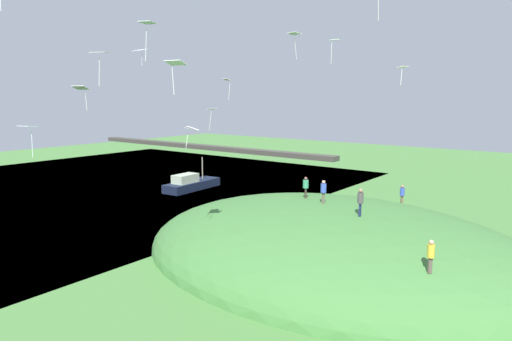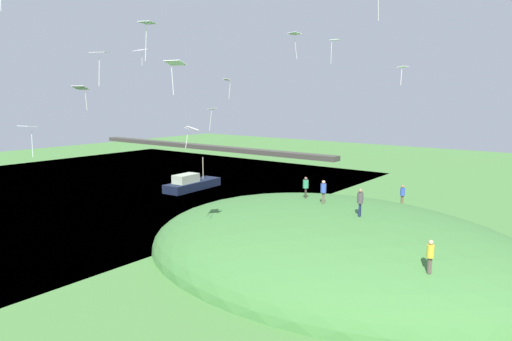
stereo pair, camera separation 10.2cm
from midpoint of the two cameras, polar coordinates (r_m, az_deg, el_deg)
The scene contains 23 objects.
ground_plane at distance 35.23m, azimuth -1.38°, elevation -9.58°, with size 160.00×160.00×0.00m, color #497E3B.
lake_water at distance 59.71m, azimuth -25.72°, elevation -2.89°, with size 55.03×80.00×0.40m, color #36557A.
grass_hill at distance 33.59m, azimuth 9.81°, elevation -10.66°, with size 29.89×22.06×7.83m, color #417739.
bridge_deck_far at distance 75.82m, azimuth -6.65°, elevation 2.97°, with size 49.53×1.80×0.70m, color #424139.
boat_on_lake at distance 56.91m, azimuth -8.09°, elevation -1.65°, with size 3.02×8.24×3.82m.
person_with_child at distance 32.25m, azimuth 8.56°, elevation -2.32°, with size 0.54×0.54×1.67m.
person_near_shore at distance 24.56m, azimuth 21.18°, elevation -9.55°, with size 0.51×0.51×1.75m.
person_watching_kites at distance 29.61m, azimuth 13.07°, elevation -3.48°, with size 0.40×0.40×1.82m.
person_on_hilltop at distance 39.48m, azimuth 18.00°, elevation -2.64°, with size 0.52×0.52×1.71m.
person_walking_path at distance 34.20m, azimuth 6.36°, elevation -1.82°, with size 0.59×0.59×1.61m.
kite_0 at distance 30.62m, azimuth 9.95°, elevation 15.62°, with size 0.71×0.57×1.51m.
kite_1 at distance 23.85m, azimuth -10.02°, elevation 13.02°, with size 1.11×0.87×1.72m.
kite_2 at distance 38.52m, azimuth -3.56°, elevation 11.09°, with size 0.69×0.53×1.70m.
kite_3 at distance 36.99m, azimuth -14.31°, elevation 14.41°, with size 1.09×0.76×1.28m.
kite_5 at distance 38.30m, azimuth -5.48°, elevation 7.48°, with size 0.50×0.71×1.85m.
kite_6 at distance 29.59m, azimuth -13.40°, elevation 17.42°, with size 1.20×1.36×2.30m.
kite_7 at distance 29.77m, azimuth -18.96°, elevation 13.66°, with size 1.25×1.11×2.07m.
kite_8 at distance 31.20m, azimuth -26.68°, elevation 4.81°, with size 1.12×0.88×1.96m.
kite_11 at distance 27.26m, azimuth -7.99°, elevation 5.15°, with size 1.16×1.25×1.29m.
kite_12 at distance 29.87m, azimuth 18.05°, elevation 12.14°, with size 0.55×0.71×1.15m.
kite_13 at distance 31.83m, azimuth -21.05°, elevation 9.56°, with size 1.11×0.93×1.63m.
kite_15 at distance 38.35m, azimuth 4.96°, elevation 16.62°, with size 1.17×0.97×2.10m.
mooring_post at distance 40.96m, azimuth -1.47°, elevation -5.98°, with size 0.14×0.14×1.25m, color brown.
Camera 2 is at (21.01, -25.93, 11.30)m, focal length 31.82 mm.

